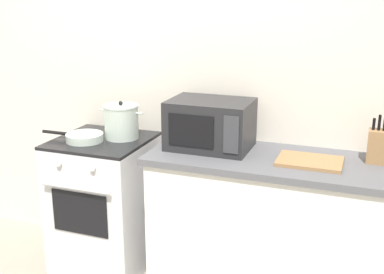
{
  "coord_description": "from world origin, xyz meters",
  "views": [
    {
      "loc": [
        1.28,
        -2.08,
        1.85
      ],
      "look_at": [
        0.29,
        0.6,
        1.0
      ],
      "focal_mm": 45.81,
      "sensor_mm": 36.0,
      "label": 1
    }
  ],
  "objects_px": {
    "stove": "(105,203)",
    "knife_block": "(379,146)",
    "frying_pan": "(84,137)",
    "microwave": "(210,124)",
    "cutting_board": "(310,161)",
    "stock_pot": "(121,122)"
  },
  "relations": [
    {
      "from": "frying_pan",
      "to": "microwave",
      "type": "relative_size",
      "value": 0.88
    },
    {
      "from": "cutting_board",
      "to": "microwave",
      "type": "bearing_deg",
      "value": 172.83
    },
    {
      "from": "frying_pan",
      "to": "knife_block",
      "type": "distance_m",
      "value": 1.81
    },
    {
      "from": "stove",
      "to": "frying_pan",
      "type": "relative_size",
      "value": 2.08
    },
    {
      "from": "frying_pan",
      "to": "knife_block",
      "type": "height_order",
      "value": "knife_block"
    },
    {
      "from": "stove",
      "to": "knife_block",
      "type": "bearing_deg",
      "value": 4.72
    },
    {
      "from": "knife_block",
      "to": "cutting_board",
      "type": "bearing_deg",
      "value": -158.77
    },
    {
      "from": "stock_pot",
      "to": "cutting_board",
      "type": "relative_size",
      "value": 0.87
    },
    {
      "from": "cutting_board",
      "to": "knife_block",
      "type": "distance_m",
      "value": 0.4
    },
    {
      "from": "microwave",
      "to": "knife_block",
      "type": "distance_m",
      "value": 0.98
    },
    {
      "from": "frying_pan",
      "to": "cutting_board",
      "type": "distance_m",
      "value": 1.43
    },
    {
      "from": "stock_pot",
      "to": "knife_block",
      "type": "bearing_deg",
      "value": 2.39
    },
    {
      "from": "stock_pot",
      "to": "microwave",
      "type": "relative_size",
      "value": 0.63
    },
    {
      "from": "cutting_board",
      "to": "stock_pot",
      "type": "bearing_deg",
      "value": 176.6
    },
    {
      "from": "microwave",
      "to": "stock_pot",
      "type": "bearing_deg",
      "value": -179.57
    },
    {
      "from": "cutting_board",
      "to": "knife_block",
      "type": "height_order",
      "value": "knife_block"
    },
    {
      "from": "frying_pan",
      "to": "microwave",
      "type": "xyz_separation_m",
      "value": [
        0.81,
        0.15,
        0.12
      ]
    },
    {
      "from": "stove",
      "to": "cutting_board",
      "type": "xyz_separation_m",
      "value": [
        1.35,
        0.0,
        0.47
      ]
    },
    {
      "from": "microwave",
      "to": "frying_pan",
      "type": "bearing_deg",
      "value": -169.2
    },
    {
      "from": "stove",
      "to": "cutting_board",
      "type": "height_order",
      "value": "cutting_board"
    },
    {
      "from": "knife_block",
      "to": "microwave",
      "type": "bearing_deg",
      "value": -176.38
    },
    {
      "from": "frying_pan",
      "to": "cutting_board",
      "type": "relative_size",
      "value": 1.23
    }
  ]
}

